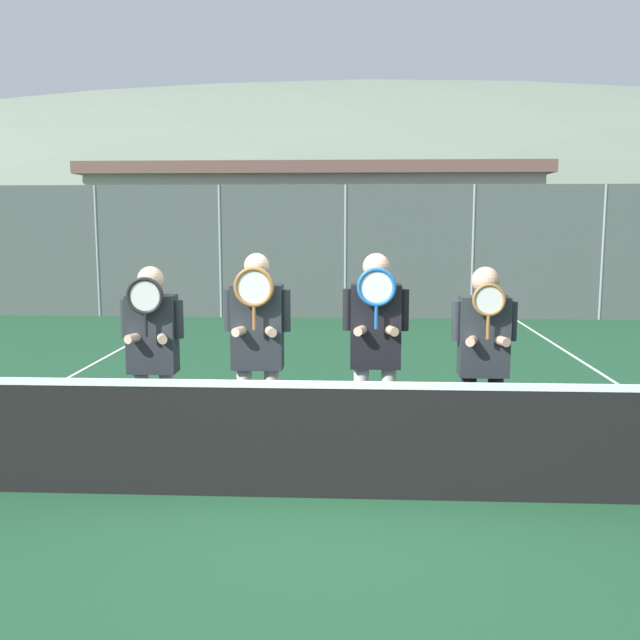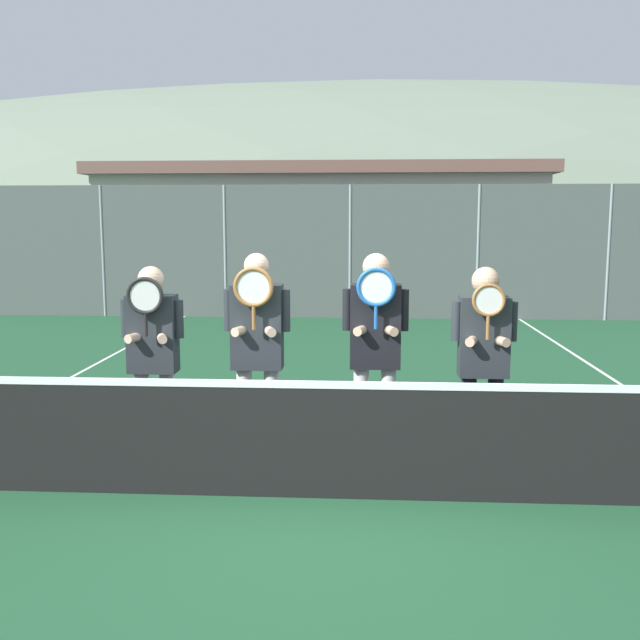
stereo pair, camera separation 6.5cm
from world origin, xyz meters
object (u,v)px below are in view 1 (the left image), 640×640
player_leftmost (153,349)px  car_far_left (211,267)px  car_left_of_center (408,271)px  car_center (616,271)px  player_rightmost (483,352)px  player_center_right (375,342)px  player_center_left (257,344)px

player_leftmost → car_far_left: bearing=99.3°
car_left_of_center → car_center: (5.23, 0.36, 0.00)m
player_rightmost → car_center: player_rightmost is taller
player_center_right → car_left_of_center: (1.12, 11.88, -0.23)m
player_center_right → car_center: player_center_right is taller
player_center_left → car_center: (7.34, 12.35, -0.22)m
car_far_left → car_center: bearing=0.2°
player_rightmost → car_left_of_center: (0.22, 11.94, -0.17)m
player_center_right → car_far_left: 12.82m
player_rightmost → car_left_of_center: size_ratio=0.42×
player_leftmost → car_left_of_center: size_ratio=0.42×
player_center_right → player_rightmost: player_center_right is taller
car_left_of_center → player_center_left: bearing=-100.0°
player_rightmost → car_left_of_center: bearing=89.0°
player_rightmost → car_center: size_ratio=0.37×
player_center_right → player_leftmost: bearing=-178.4°
car_far_left → car_center: size_ratio=0.92×
player_center_left → car_center: bearing=59.3°
car_center → player_rightmost: bearing=-113.9°
player_center_right → car_left_of_center: size_ratio=0.44×
player_leftmost → player_center_right: player_center_right is taller
player_leftmost → player_center_right: 1.91m
player_center_left → player_center_right: player_center_left is taller
player_center_left → car_center: size_ratio=0.40×
player_leftmost → player_rightmost: (2.81, -0.00, 0.00)m
player_leftmost → player_rightmost: size_ratio=1.00×
player_leftmost → car_center: bearing=56.1°
car_left_of_center → player_center_right: bearing=-95.4°
player_center_right → car_left_of_center: player_center_right is taller
player_center_left → player_rightmost: player_center_left is taller
player_leftmost → player_center_right: bearing=1.6°
player_center_right → player_rightmost: bearing=-3.4°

